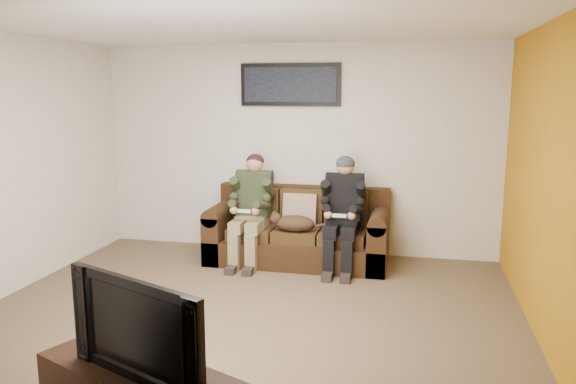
% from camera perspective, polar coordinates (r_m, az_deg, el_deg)
% --- Properties ---
extents(floor, '(5.00, 5.00, 0.00)m').
position_cam_1_polar(floor, '(5.25, -4.31, -12.55)').
color(floor, brown).
rests_on(floor, ground).
extents(ceiling, '(5.00, 5.00, 0.00)m').
position_cam_1_polar(ceiling, '(4.87, -4.74, 16.93)').
color(ceiling, silver).
rests_on(ceiling, ground).
extents(wall_back, '(5.00, 0.00, 5.00)m').
position_cam_1_polar(wall_back, '(7.05, 0.87, 4.34)').
color(wall_back, beige).
rests_on(wall_back, ground).
extents(wall_front, '(5.00, 0.00, 5.00)m').
position_cam_1_polar(wall_front, '(2.86, -17.90, -5.15)').
color(wall_front, beige).
rests_on(wall_front, ground).
extents(wall_right, '(0.00, 4.50, 4.50)m').
position_cam_1_polar(wall_right, '(4.80, 25.35, 0.48)').
color(wall_right, beige).
rests_on(wall_right, ground).
extents(accent_wall_right, '(0.00, 4.50, 4.50)m').
position_cam_1_polar(accent_wall_right, '(4.80, 25.24, 0.48)').
color(accent_wall_right, '#AC7311').
rests_on(accent_wall_right, ground).
extents(sofa, '(2.12, 0.91, 0.87)m').
position_cam_1_polar(sofa, '(6.79, 1.16, -4.24)').
color(sofa, black).
rests_on(sofa, ground).
extents(throw_pillow, '(0.40, 0.19, 0.40)m').
position_cam_1_polar(throw_pillow, '(6.77, 1.23, -1.79)').
color(throw_pillow, '#A3806B').
rests_on(throw_pillow, sofa).
extents(throw_blanket, '(0.43, 0.21, 0.08)m').
position_cam_1_polar(throw_blanket, '(7.08, -3.49, 0.80)').
color(throw_blanket, '#C4BA90').
rests_on(throw_blanket, sofa).
extents(person_left, '(0.51, 0.87, 1.28)m').
position_cam_1_polar(person_left, '(6.67, -3.73, -1.12)').
color(person_left, '#867B53').
rests_on(person_left, sofa).
extents(person_right, '(0.51, 0.86, 1.29)m').
position_cam_1_polar(person_right, '(6.45, 5.60, -1.51)').
color(person_right, black).
rests_on(person_right, sofa).
extents(cat, '(0.66, 0.26, 0.24)m').
position_cam_1_polar(cat, '(6.49, 0.52, -3.16)').
color(cat, '#4B321D').
rests_on(cat, sofa).
extents(framed_poster, '(1.25, 0.05, 0.52)m').
position_cam_1_polar(framed_poster, '(7.00, 0.22, 10.85)').
color(framed_poster, black).
rests_on(framed_poster, wall_back).
extents(television, '(0.98, 0.52, 0.58)m').
position_cam_1_polar(television, '(3.27, -13.93, -12.97)').
color(television, black).
rests_on(television, tv_stand).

